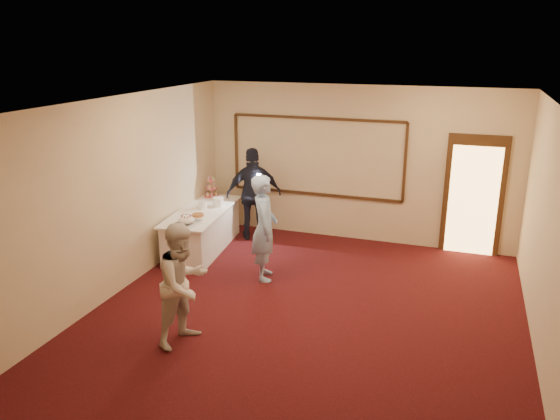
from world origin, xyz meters
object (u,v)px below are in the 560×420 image
object	(u,v)px
man	(264,228)
guest	(254,194)
plate_stack_a	(203,205)
tart	(198,215)
plate_stack_b	(218,202)
woman	(184,284)
cupcake_stand	(211,189)
buffet_table	(203,230)
pavlova_tray	(187,221)

from	to	relation	value
man	guest	world-z (taller)	guest
plate_stack_a	tart	xyz separation A→B (m)	(0.14, -0.46, -0.05)
plate_stack_b	man	bearing A→B (deg)	-40.00
plate_stack_a	woman	bearing A→B (deg)	-67.35
cupcake_stand	guest	size ratio (longest dim) A/B	0.24
tart	guest	bearing A→B (deg)	65.49
cupcake_stand	guest	bearing A→B (deg)	-1.65
man	guest	distance (m)	1.91
plate_stack_a	woman	size ratio (longest dim) A/B	0.11
buffet_table	pavlova_tray	size ratio (longest dim) A/B	4.48
guest	pavlova_tray	bearing A→B (deg)	46.37
plate_stack_b	woman	xyz separation A→B (m)	(1.08, -3.33, -0.05)
plate_stack_b	woman	size ratio (longest dim) A/B	0.13
pavlova_tray	man	xyz separation A→B (m)	(1.39, 0.04, 0.03)
buffet_table	cupcake_stand	world-z (taller)	cupcake_stand
guest	plate_stack_b	bearing A→B (deg)	22.21
tart	man	size ratio (longest dim) A/B	0.14
buffet_table	woman	distance (m)	3.30
pavlova_tray	plate_stack_a	distance (m)	0.97
plate_stack_a	man	bearing A→B (deg)	-30.20
plate_stack_a	plate_stack_b	size ratio (longest dim) A/B	0.87
cupcake_stand	plate_stack_a	xyz separation A→B (m)	(0.22, -0.82, -0.08)
buffet_table	guest	bearing A→B (deg)	52.40
buffet_table	plate_stack_a	bearing A→B (deg)	104.30
buffet_table	guest	distance (m)	1.24
pavlova_tray	guest	world-z (taller)	guest
man	woman	distance (m)	2.21
guest	plate_stack_a	bearing A→B (deg)	21.43
pavlova_tray	man	bearing A→B (deg)	1.72
plate_stack_a	guest	bearing A→B (deg)	48.27
plate_stack_a	man	distance (m)	1.82
pavlova_tray	woman	distance (m)	2.43
guest	buffet_table	bearing A→B (deg)	25.55
cupcake_stand	woman	world-z (taller)	woman
pavlova_tray	tart	xyz separation A→B (m)	(-0.04, 0.50, -0.05)
plate_stack_b	buffet_table	bearing A→B (deg)	-120.80
cupcake_stand	plate_stack_b	bearing A→B (deg)	-54.15
buffet_table	plate_stack_b	xyz separation A→B (m)	(0.19, 0.32, 0.47)
pavlova_tray	guest	distance (m)	1.83
pavlova_tray	tart	world-z (taller)	pavlova_tray
plate_stack_a	woman	xyz separation A→B (m)	(1.30, -3.11, -0.04)
buffet_table	woman	bearing A→B (deg)	-67.10
cupcake_stand	man	xyz separation A→B (m)	(1.79, -1.73, -0.05)
plate_stack_b	tart	distance (m)	0.69
man	guest	xyz separation A→B (m)	(-0.86, 1.71, 0.03)
guest	cupcake_stand	bearing A→B (deg)	-28.50
buffet_table	woman	xyz separation A→B (m)	(1.27, -3.02, 0.42)
woman	guest	xyz separation A→B (m)	(-0.59, 3.90, 0.10)
cupcake_stand	plate_stack_a	world-z (taller)	cupcake_stand
pavlova_tray	man	world-z (taller)	man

